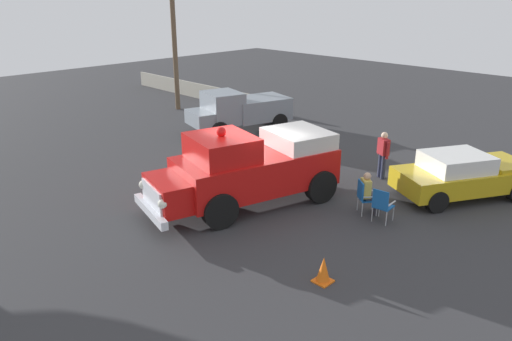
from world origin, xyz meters
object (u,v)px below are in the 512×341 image
object	(u,v)px
parked_pickup	(240,110)
traffic_cone	(323,270)
lawn_chair_near_truck	(364,195)
lawn_chair_spare	(199,149)
vintage_fire_truck	(249,167)
spectator_standing	(383,152)
utility_pole	(174,36)
lawn_chair_by_car	(382,203)
spectator_seated	(369,191)
classic_hot_rod	(463,174)

from	to	relation	value
parked_pickup	traffic_cone	distance (m)	12.97
lawn_chair_near_truck	lawn_chair_spare	world-z (taller)	same
traffic_cone	parked_pickup	bearing A→B (deg)	145.32
vintage_fire_truck	spectator_standing	distance (m)	5.13
parked_pickup	utility_pole	distance (m)	6.36
parked_pickup	traffic_cone	bearing A→B (deg)	-34.68
lawn_chair_by_car	utility_pole	distance (m)	16.49
spectator_seated	utility_pole	bearing A→B (deg)	164.77
classic_hot_rod	spectator_standing	size ratio (longest dim) A/B	2.81
lawn_chair_by_car	traffic_cone	distance (m)	3.65
spectator_seated	utility_pole	distance (m)	15.82
lawn_chair_spare	spectator_seated	world-z (taller)	spectator_seated
classic_hot_rod	spectator_seated	size ratio (longest dim) A/B	3.65
spectator_seated	traffic_cone	bearing A→B (deg)	-70.91
lawn_chair_by_car	utility_pole	size ratio (longest dim) A/B	0.14
vintage_fire_truck	traffic_cone	size ratio (longest dim) A/B	9.92
vintage_fire_truck	lawn_chair_spare	bearing A→B (deg)	163.19
parked_pickup	lawn_chair_spare	bearing A→B (deg)	-61.07
traffic_cone	lawn_chair_spare	bearing A→B (deg)	159.89
lawn_chair_near_truck	traffic_cone	bearing A→B (deg)	-69.31
classic_hot_rod	vintage_fire_truck	bearing A→B (deg)	-129.84
parked_pickup	spectator_standing	distance (m)	8.08
parked_pickup	spectator_seated	bearing A→B (deg)	-20.77
classic_hot_rod	lawn_chair_by_car	size ratio (longest dim) A/B	4.62
lawn_chair_spare	traffic_cone	bearing A→B (deg)	-20.11
spectator_seated	spectator_standing	world-z (taller)	spectator_standing
classic_hot_rod	lawn_chair_near_truck	distance (m)	3.65
lawn_chair_spare	spectator_seated	bearing A→B (deg)	6.70
parked_pickup	utility_pole	bearing A→B (deg)	174.59
lawn_chair_by_car	spectator_standing	xyz separation A→B (m)	(-1.89, 3.09, 0.37)
lawn_chair_spare	utility_pole	distance (m)	9.97
lawn_chair_near_truck	spectator_standing	distance (m)	3.19
vintage_fire_truck	parked_pickup	world-z (taller)	vintage_fire_truck
parked_pickup	lawn_chair_by_car	distance (m)	10.65
spectator_seated	spectator_standing	size ratio (longest dim) A/B	0.77
spectator_seated	traffic_cone	xyz separation A→B (m)	(1.33, -3.83, -0.39)
lawn_chair_spare	utility_pole	xyz separation A→B (m)	(-8.02, 4.88, 3.33)
lawn_chair_by_car	spectator_seated	size ratio (longest dim) A/B	0.79
lawn_chair_by_car	spectator_standing	size ratio (longest dim) A/B	0.61
classic_hot_rod	spectator_seated	bearing A→B (deg)	-113.61
lawn_chair_by_car	spectator_standing	world-z (taller)	spectator_standing
parked_pickup	utility_pole	xyz separation A→B (m)	(-5.62, 0.53, 2.93)
lawn_chair_spare	traffic_cone	size ratio (longest dim) A/B	1.61
lawn_chair_by_car	parked_pickup	bearing A→B (deg)	159.08
utility_pole	lawn_chair_spare	bearing A→B (deg)	-31.32
lawn_chair_near_truck	lawn_chair_spare	size ratio (longest dim) A/B	1.00
lawn_chair_by_car	lawn_chair_spare	size ratio (longest dim) A/B	1.00
parked_pickup	spectator_standing	world-z (taller)	parked_pickup
parked_pickup	lawn_chair_by_car	world-z (taller)	parked_pickup
spectator_seated	utility_pole	world-z (taller)	utility_pole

